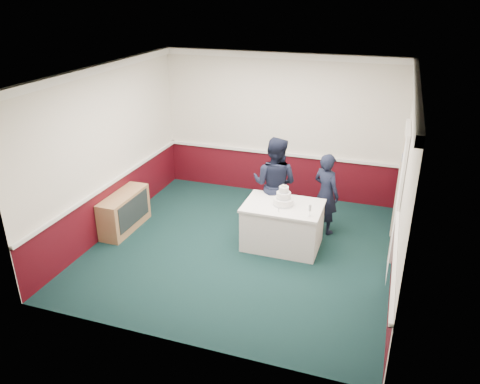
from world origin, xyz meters
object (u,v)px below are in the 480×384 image
(cake_table, at_px, (282,225))
(champagne_flute, at_px, (310,208))
(sideboard, at_px, (125,212))
(person_woman, at_px, (326,194))
(person_man, at_px, (275,184))
(wedding_cake, at_px, (283,199))
(cake_knife, at_px, (279,209))

(cake_table, xyz_separation_m, champagne_flute, (0.50, -0.28, 0.53))
(sideboard, distance_m, champagne_flute, 3.46)
(sideboard, height_order, person_woman, person_woman)
(champagne_flute, xyz_separation_m, person_man, (-0.82, 0.90, -0.05))
(wedding_cake, relative_size, person_woman, 0.24)
(cake_knife, bearing_deg, sideboard, 167.08)
(cake_knife, relative_size, person_man, 0.12)
(wedding_cake, xyz_separation_m, person_woman, (0.60, 0.77, -0.15))
(person_man, bearing_deg, cake_table, 123.79)
(cake_table, bearing_deg, wedding_cake, 90.00)
(sideboard, distance_m, person_man, 2.81)
(cake_table, relative_size, champagne_flute, 6.44)
(sideboard, bearing_deg, person_man, 19.93)
(wedding_cake, xyz_separation_m, cake_knife, (-0.03, -0.20, -0.11))
(champagne_flute, height_order, person_man, person_man)
(sideboard, xyz_separation_m, person_man, (2.60, 0.94, 0.53))
(cake_table, height_order, wedding_cake, wedding_cake)
(wedding_cake, distance_m, champagne_flute, 0.57)
(champagne_flute, bearing_deg, cake_knife, 171.42)
(person_woman, bearing_deg, cake_table, 84.45)
(cake_table, xyz_separation_m, wedding_cake, (0.00, 0.00, 0.50))
(champagne_flute, bearing_deg, person_woman, 84.56)
(wedding_cake, height_order, champagne_flute, wedding_cake)
(champagne_flute, distance_m, person_man, 1.21)
(cake_table, height_order, person_man, person_man)
(sideboard, bearing_deg, person_woman, 17.36)
(wedding_cake, bearing_deg, cake_knife, -98.53)
(person_woman, bearing_deg, champagne_flute, 116.85)
(wedding_cake, height_order, person_man, person_man)
(cake_table, distance_m, champagne_flute, 0.78)
(champagne_flute, height_order, person_woman, person_woman)
(sideboard, distance_m, person_woman, 3.71)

